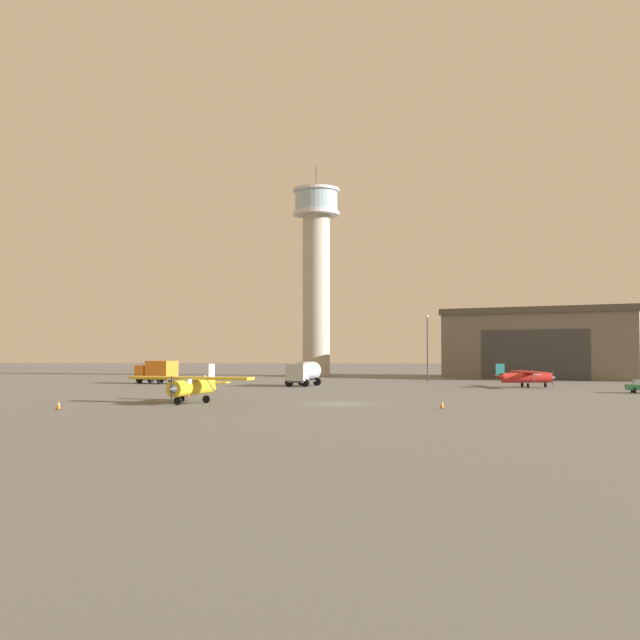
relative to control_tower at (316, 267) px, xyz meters
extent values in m
plane|color=#60605E|center=(5.61, -69.37, -18.89)|extent=(400.00, 400.00, 0.00)
cylinder|color=#B2AD9E|center=(0.00, 0.00, -4.91)|extent=(4.71, 4.71, 27.96)
cylinder|color=silver|center=(0.00, 0.00, 9.37)|extent=(8.09, 8.09, 0.60)
cylinder|color=#99B7C6|center=(0.00, 0.00, 11.44)|extent=(7.44, 7.44, 3.53)
cylinder|color=silver|center=(0.00, 0.00, 13.45)|extent=(8.09, 8.09, 0.50)
cylinder|color=#38383D|center=(0.00, 0.00, 15.70)|extent=(0.16, 0.16, 4.00)
cube|color=#6B665B|center=(37.64, -8.44, -13.88)|extent=(34.15, 28.82, 10.03)
cube|color=#4A4740|center=(37.64, -8.44, -8.36)|extent=(34.96, 29.63, 1.00)
cube|color=#38383A|center=(33.66, -16.01, -15.13)|extent=(14.51, 7.73, 7.53)
cylinder|color=gold|center=(-6.64, -68.92, -17.58)|extent=(2.96, 6.87, 1.34)
cone|color=#38383D|center=(-7.54, -72.44, -17.58)|extent=(1.15, 1.17, 0.94)
cube|color=#38383D|center=(-7.54, -72.44, -17.58)|extent=(0.12, 0.09, 2.05)
cube|color=gold|center=(-6.72, -69.24, -16.80)|extent=(10.87, 4.24, 0.22)
cylinder|color=white|center=(-8.40, -68.81, -17.24)|extent=(1.05, 0.35, 1.47)
cylinder|color=white|center=(-5.05, -69.67, -17.24)|extent=(1.05, 0.35, 1.47)
cube|color=#99B7C6|center=(-6.96, -70.18, -17.21)|extent=(1.33, 1.42, 0.76)
cone|color=gold|center=(-5.75, -65.41, -17.47)|extent=(1.35, 1.71, 1.01)
cube|color=white|center=(-5.75, -65.41, -16.60)|extent=(0.42, 1.18, 1.84)
cube|color=gold|center=(-5.75, -65.41, -17.31)|extent=(3.38, 1.74, 0.11)
cylinder|color=black|center=(-7.29, -71.44, -18.57)|extent=(0.67, 0.33, 0.65)
cylinder|color=black|center=(-7.74, -68.42, -18.57)|extent=(0.67, 0.33, 0.65)
cylinder|color=black|center=(-5.44, -69.01, -18.57)|extent=(0.67, 0.33, 0.65)
cylinder|color=red|center=(27.19, -40.56, -17.74)|extent=(6.02, 1.88, 1.18)
cone|color=#38383D|center=(30.36, -40.18, -17.74)|extent=(0.95, 0.92, 0.82)
cube|color=#38383D|center=(30.36, -40.18, -17.74)|extent=(0.07, 0.10, 1.80)
cube|color=red|center=(27.47, -40.53, -17.05)|extent=(2.55, 9.60, 0.19)
cylinder|color=teal|center=(27.66, -42.03, -17.44)|extent=(0.19, 0.94, 1.29)
cylinder|color=teal|center=(27.29, -39.02, -17.44)|extent=(0.19, 0.94, 1.29)
cube|color=#99B7C6|center=(28.32, -40.42, -17.41)|extent=(1.15, 1.06, 0.66)
cone|color=red|center=(24.02, -40.94, -17.64)|extent=(1.43, 1.04, 0.88)
cube|color=teal|center=(24.02, -40.94, -16.88)|extent=(1.05, 0.24, 1.61)
cube|color=red|center=(24.02, -40.94, -17.50)|extent=(1.19, 2.93, 0.09)
cylinder|color=black|center=(29.45, -40.29, -18.61)|extent=(0.22, 0.58, 0.57)
cylinder|color=black|center=(27.13, -41.62, -18.61)|extent=(0.22, 0.58, 0.57)
cylinder|color=black|center=(26.88, -39.55, -18.61)|extent=(0.22, 0.58, 0.57)
cube|color=#38383D|center=(-19.54, -31.98, -18.27)|extent=(5.80, 4.22, 0.24)
cube|color=orange|center=(-21.31, -31.09, -17.31)|extent=(2.47, 2.87, 1.68)
cube|color=#99B7C6|center=(-21.95, -30.77, -16.98)|extent=(1.00, 1.88, 0.84)
cube|color=orange|center=(-18.71, -32.39, -17.01)|extent=(4.37, 3.82, 2.28)
cylinder|color=black|center=(-21.75, -32.09, -18.39)|extent=(0.70, 1.02, 1.00)
cylinder|color=black|center=(-20.77, -30.13, -18.39)|extent=(0.70, 1.02, 1.00)
cylinder|color=black|center=(-18.55, -33.70, -18.39)|extent=(0.70, 1.02, 1.00)
cylinder|color=black|center=(-17.57, -31.75, -18.39)|extent=(0.70, 1.02, 1.00)
cube|color=#38383D|center=(0.54, -38.12, -18.27)|extent=(3.72, 6.18, 0.24)
cube|color=#B7BABF|center=(-0.15, -40.12, -17.13)|extent=(2.78, 2.33, 2.05)
cube|color=#99B7C6|center=(-0.40, -40.84, -16.72)|extent=(1.93, 0.73, 1.03)
cylinder|color=#B7BABF|center=(0.86, -37.20, -17.03)|extent=(3.42, 4.46, 2.25)
cylinder|color=black|center=(0.88, -40.41, -18.39)|extent=(1.03, 0.59, 1.00)
cylinder|color=black|center=(-1.14, -39.71, -18.39)|extent=(1.03, 0.59, 1.00)
cylinder|color=black|center=(2.13, -36.80, -18.39)|extent=(1.03, 0.59, 1.00)
cylinder|color=black|center=(0.11, -36.10, -18.39)|extent=(1.03, 0.59, 1.00)
cylinder|color=black|center=(35.78, -51.03, -18.57)|extent=(0.28, 0.66, 0.64)
cylinder|color=black|center=(35.50, -52.67, -18.57)|extent=(0.28, 0.66, 0.64)
cylinder|color=#38383D|center=(16.98, -24.46, -14.42)|extent=(0.18, 0.18, 8.95)
sphere|color=#F9E5B2|center=(16.98, -24.46, -9.72)|extent=(0.44, 0.44, 0.44)
cube|color=black|center=(-15.09, -76.41, -18.87)|extent=(0.36, 0.36, 0.04)
cone|color=orange|center=(-15.09, -76.41, -18.53)|extent=(0.30, 0.30, 0.66)
cylinder|color=white|center=(-15.09, -76.41, -18.49)|extent=(0.21, 0.21, 0.08)
cube|color=black|center=(13.60, -73.85, -18.87)|extent=(0.36, 0.36, 0.04)
cone|color=orange|center=(13.60, -73.85, -18.59)|extent=(0.30, 0.30, 0.52)
cylinder|color=white|center=(13.60, -73.85, -18.57)|extent=(0.21, 0.21, 0.08)
cube|color=black|center=(-8.79, -60.96, -18.87)|extent=(0.36, 0.36, 0.04)
cone|color=orange|center=(-8.79, -60.96, -18.58)|extent=(0.30, 0.30, 0.56)
cylinder|color=white|center=(-8.79, -60.96, -18.55)|extent=(0.21, 0.21, 0.08)
camera|label=1|loc=(7.22, -132.72, -14.50)|focal=43.09mm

